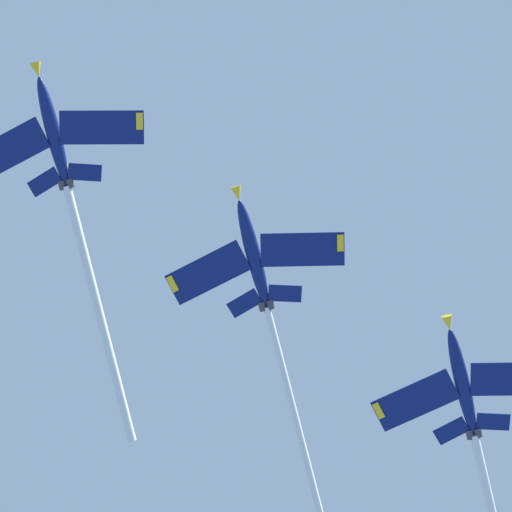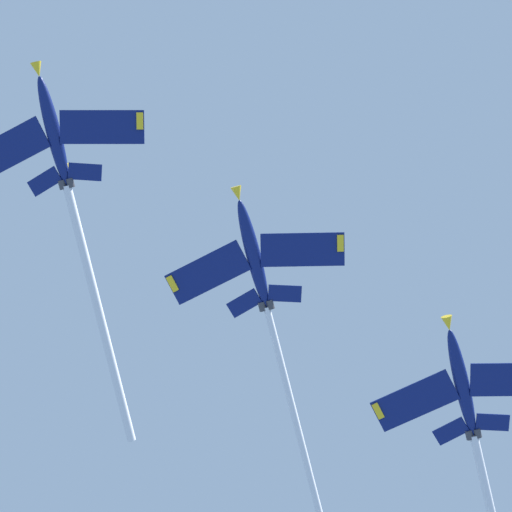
{
  "view_description": "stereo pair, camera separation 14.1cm",
  "coord_description": "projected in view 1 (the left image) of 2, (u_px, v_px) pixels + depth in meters",
  "views": [
    {
      "loc": [
        -47.8,
        12.17,
        1.59
      ],
      "look_at": [
        -4.74,
        -15.66,
        106.52
      ],
      "focal_mm": 76.45,
      "sensor_mm": 36.0,
      "label": 1
    },
    {
      "loc": [
        -47.72,
        12.28,
        1.59
      ],
      "look_at": [
        -4.74,
        -15.66,
        106.52
      ],
      "focal_mm": 76.45,
      "sensor_mm": 36.0,
      "label": 2
    }
  ],
  "objects": [
    {
      "name": "jet_second",
      "position": [
        267.0,
        307.0,
        117.95
      ],
      "size": [
        31.23,
        33.12,
        15.24
      ],
      "color": "navy"
    },
    {
      "name": "jet_lead",
      "position": [
        70.0,
        198.0,
        117.34
      ],
      "size": [
        30.2,
        31.33,
        14.96
      ],
      "color": "navy"
    },
    {
      "name": "jet_third",
      "position": [
        481.0,
        462.0,
        117.79
      ],
      "size": [
        33.7,
        35.57,
        15.37
      ],
      "color": "navy"
    }
  ]
}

